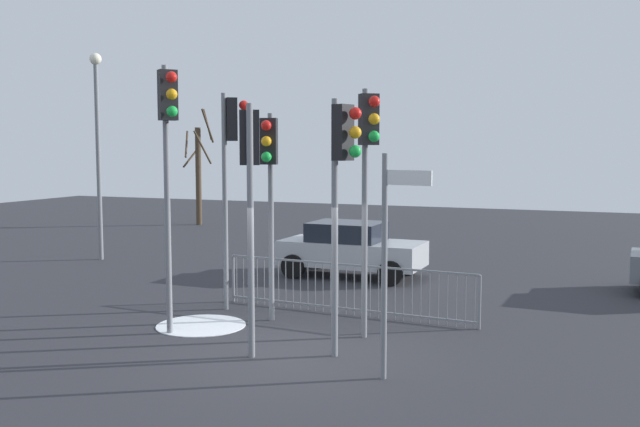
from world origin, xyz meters
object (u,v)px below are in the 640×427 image
Objects in this scene: traffic_light_rear_left at (269,170)px; direction_sign_post at (388,255)px; traffic_light_mid_right at (250,172)px; traffic_light_foreground_left at (342,169)px; traffic_light_rear_right at (168,139)px; traffic_light_mid_left at (231,152)px; traffic_light_foreground_right at (368,157)px; street_lamp at (98,133)px; car_silver_mid at (351,248)px; bare_tree_left at (199,170)px.

direction_sign_post is (3.15, -2.51, -1.15)m from traffic_light_rear_left.
traffic_light_foreground_left is at bearing -15.11° from traffic_light_mid_right.
direction_sign_post is (4.42, -0.95, -1.74)m from traffic_light_rear_right.
traffic_light_foreground_right is (3.42, -1.21, -0.07)m from traffic_light_mid_left.
traffic_light_rear_right reaches higher than traffic_light_foreground_left.
traffic_light_rear_left is 0.66× the size of street_lamp.
traffic_light_foreground_right is at bearing 39.30° from traffic_light_mid_left.
traffic_light_rear_right is 7.54m from car_silver_mid.
traffic_light_rear_left is 0.97× the size of traffic_light_foreground_left.
traffic_light_mid_right is 0.84× the size of traffic_light_rear_right.
traffic_light_rear_left reaches higher than car_silver_mid.
direction_sign_post is at bearing -38.69° from traffic_light_mid_right.
street_lamp reaches higher than traffic_light_foreground_right.
traffic_light_foreground_right is at bearing -50.06° from bare_tree_left.
direction_sign_post is 22.27m from bare_tree_left.
traffic_light_mid_right is 3.44m from traffic_light_mid_left.
traffic_light_mid_left reaches higher than direction_sign_post.
direction_sign_post is 0.54× the size of street_lamp.
traffic_light_mid_left reaches higher than traffic_light_foreground_right.
traffic_light_mid_left is 1.20× the size of car_silver_mid.
traffic_light_foreground_right is 0.88× the size of bare_tree_left.
traffic_light_foreground_right is at bearing 126.76° from direction_sign_post.
street_lamp is at bearing -93.68° from traffic_light_rear_right.
traffic_light_mid_right is 0.91× the size of traffic_light_mid_left.
bare_tree_left reaches higher than direction_sign_post.
traffic_light_foreground_left is 7.79m from car_silver_mid.
traffic_light_rear_left reaches higher than direction_sign_post.
traffic_light_mid_right is 20.49m from bare_tree_left.
car_silver_mid is at bearing 124.12° from direction_sign_post.
street_lamp is (-8.16, -0.13, 3.13)m from car_silver_mid.
traffic_light_rear_right reaches higher than traffic_light_rear_left.
street_lamp reaches higher than traffic_light_rear_right.
traffic_light_mid_right is 0.98× the size of traffic_light_foreground_left.
direction_sign_post is (0.97, -2.03, -1.42)m from traffic_light_foreground_right.
traffic_light_foreground_left is 1.26× the size of direction_sign_post.
traffic_light_rear_left is at bearing -87.07° from car_silver_mid.
car_silver_mid is (1.11, 6.88, -2.86)m from traffic_light_rear_right.
car_silver_mid is at bearing -107.98° from traffic_light_foreground_right.
street_lamp is at bearing -153.39° from traffic_light_mid_left.
street_lamp reaches higher than traffic_light_mid_right.
traffic_light_mid_left is at bearing -107.60° from traffic_light_foreground_left.
street_lamp is at bearing -46.30° from traffic_light_rear_left.
traffic_light_mid_left reaches higher than traffic_light_mid_right.
traffic_light_mid_left is 3.63m from traffic_light_foreground_right.
traffic_light_rear_right is (-3.45, -1.08, 0.32)m from traffic_light_foreground_right.
bare_tree_left is at bearing 138.95° from car_silver_mid.
direction_sign_post is 0.88× the size of car_silver_mid.
street_lamp reaches higher than car_silver_mid.
bare_tree_left is at bearing 139.73° from direction_sign_post.
traffic_light_foreground_right is 0.91× the size of traffic_light_rear_right.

